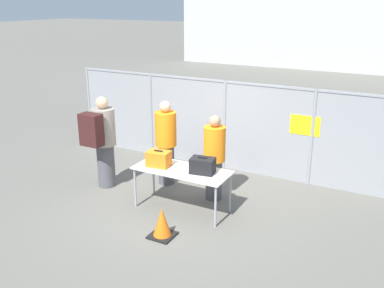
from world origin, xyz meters
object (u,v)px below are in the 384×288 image
(utility_trailer, at_px, (269,136))
(traffic_cone, at_px, (162,224))
(traveler_hooded, at_px, (102,139))
(suitcase_black, at_px, (203,165))
(suitcase_orange, at_px, (159,159))
(inspection_table, at_px, (182,173))
(security_worker_near, at_px, (214,157))
(security_worker_far, at_px, (166,142))

(utility_trailer, bearing_deg, traffic_cone, -92.72)
(traveler_hooded, relative_size, utility_trailer, 0.42)
(traffic_cone, bearing_deg, suitcase_black, 78.37)
(traveler_hooded, bearing_deg, utility_trailer, 40.28)
(suitcase_orange, bearing_deg, inspection_table, 6.10)
(traveler_hooded, bearing_deg, traffic_cone, -45.28)
(inspection_table, bearing_deg, traffic_cone, -79.46)
(inspection_table, bearing_deg, security_worker_near, 65.26)
(security_worker_near, distance_m, security_worker_far, 1.19)
(suitcase_black, xyz_separation_m, security_worker_far, (-1.25, 0.83, -0.01))
(suitcase_black, relative_size, security_worker_near, 0.28)
(suitcase_orange, bearing_deg, traveler_hooded, 173.19)
(suitcase_orange, xyz_separation_m, traveler_hooded, (-1.42, 0.17, 0.11))
(inspection_table, distance_m, traveler_hooded, 1.89)
(security_worker_far, relative_size, traffic_cone, 3.54)
(utility_trailer, bearing_deg, suitcase_black, -90.20)
(security_worker_near, bearing_deg, traveler_hooded, 18.68)
(traveler_hooded, xyz_separation_m, security_worker_far, (1.01, 0.75, -0.12))
(inspection_table, xyz_separation_m, suitcase_orange, (-0.45, -0.05, 0.20))
(security_worker_near, xyz_separation_m, traffic_cone, (-0.13, -1.65, -0.62))
(security_worker_near, bearing_deg, suitcase_orange, 47.98)
(security_worker_near, distance_m, traffic_cone, 1.77)
(security_worker_far, bearing_deg, utility_trailer, -100.60)
(traveler_hooded, xyz_separation_m, traffic_cone, (2.05, -1.09, -0.79))
(security_worker_far, bearing_deg, suitcase_orange, 127.69)
(security_worker_far, xyz_separation_m, utility_trailer, (1.26, 2.79, -0.49))
(traveler_hooded, relative_size, security_worker_near, 1.13)
(security_worker_far, bearing_deg, traveler_hooded, 50.42)
(traffic_cone, bearing_deg, inspection_table, 100.54)
(suitcase_black, bearing_deg, suitcase_orange, -174.20)
(suitcase_orange, relative_size, traffic_cone, 0.88)
(inspection_table, xyz_separation_m, security_worker_far, (-0.86, 0.87, 0.19))
(security_worker_near, height_order, traffic_cone, security_worker_near)
(inspection_table, bearing_deg, traveler_hooded, 176.28)
(suitcase_orange, height_order, suitcase_black, suitcase_orange)
(security_worker_far, relative_size, utility_trailer, 0.39)
(suitcase_black, height_order, traffic_cone, suitcase_black)
(suitcase_orange, xyz_separation_m, traffic_cone, (0.63, -0.92, -0.69))
(suitcase_orange, distance_m, traffic_cone, 1.31)
(suitcase_black, xyz_separation_m, utility_trailer, (0.01, 3.63, -0.50))
(traveler_hooded, height_order, traffic_cone, traveler_hooded)
(suitcase_orange, height_order, security_worker_far, security_worker_far)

